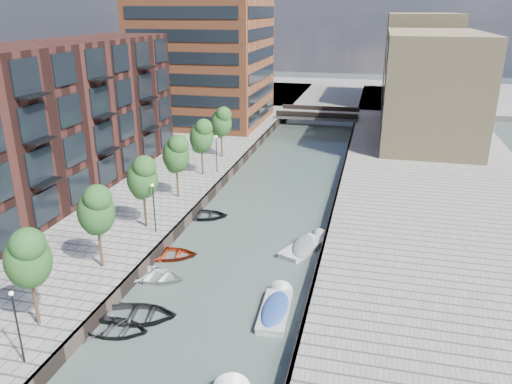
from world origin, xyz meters
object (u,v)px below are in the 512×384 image
at_px(bridge, 318,115).
at_px(motorboat_4, 306,246).
at_px(sloop_1, 113,332).
at_px(motorboat_3, 276,308).
at_px(tree_2, 96,209).
at_px(sloop_3, 153,279).
at_px(tree_1, 27,256).
at_px(tree_5, 201,135).
at_px(tree_3, 142,176).
at_px(tree_6, 221,121).
at_px(sloop_0, 137,319).
at_px(sloop_2, 168,257).
at_px(tree_4, 176,153).
at_px(car, 392,126).
at_px(sloop_4, 202,218).

bearing_deg(bridge, motorboat_4, -84.22).
bearing_deg(sloop_1, motorboat_3, -66.58).
height_order(tree_2, sloop_3, tree_2).
bearing_deg(bridge, tree_1, -97.93).
relative_size(tree_5, sloop_1, 1.35).
relative_size(tree_2, tree_3, 1.00).
bearing_deg(tree_6, sloop_0, -82.05).
bearing_deg(sloop_3, tree_3, 29.65).
xyz_separation_m(tree_1, motorboat_3, (12.56, 5.97, -5.11)).
relative_size(tree_3, sloop_2, 1.30).
xyz_separation_m(tree_4, sloop_0, (4.46, -17.91, -5.31)).
height_order(sloop_2, car, car).
relative_size(bridge, tree_2, 2.18).
xyz_separation_m(tree_3, sloop_1, (3.68, -12.43, -5.31)).
xyz_separation_m(tree_5, sloop_3, (3.40, -20.28, -5.31)).
distance_m(bridge, sloop_1, 59.65).
height_order(tree_4, sloop_3, tree_4).
relative_size(tree_1, sloop_0, 1.19).
distance_m(tree_2, sloop_3, 6.34).
relative_size(tree_6, sloop_3, 1.27).
bearing_deg(sloop_4, sloop_3, 171.31).
xyz_separation_m(tree_4, sloop_3, (3.40, -13.28, -5.31)).
relative_size(tree_3, tree_6, 1.00).
relative_size(bridge, tree_6, 2.18).
height_order(tree_5, car, tree_5).
distance_m(sloop_1, sloop_3, 6.16).
height_order(sloop_1, car, car).
height_order(tree_6, sloop_2, tree_6).
distance_m(tree_1, sloop_0, 7.59).
xyz_separation_m(sloop_1, motorboat_4, (9.47, 13.42, 0.20)).
bearing_deg(tree_4, motorboat_3, -50.12).
height_order(bridge, sloop_2, bridge).
height_order(tree_1, tree_4, same).
bearing_deg(bridge, sloop_2, -96.17).
distance_m(bridge, sloop_0, 58.07).
bearing_deg(tree_1, sloop_0, 34.68).
bearing_deg(tree_3, sloop_4, 57.72).
bearing_deg(motorboat_4, motorboat_3, -93.79).
xyz_separation_m(tree_6, motorboat_4, (13.16, -20.01, -5.11)).
bearing_deg(sloop_3, sloop_4, 2.77).
height_order(tree_4, tree_5, same).
distance_m(tree_1, tree_4, 21.00).
xyz_separation_m(sloop_2, sloop_4, (0.00, 7.87, 0.00)).
distance_m(tree_3, sloop_1, 14.01).
xyz_separation_m(tree_2, motorboat_3, (12.56, -1.03, -5.11)).
relative_size(tree_6, sloop_1, 1.35).
bearing_deg(tree_4, tree_2, -90.00).
xyz_separation_m(tree_1, motorboat_4, (13.16, 14.99, -5.11)).
xyz_separation_m(tree_3, sloop_3, (3.40, -6.28, -5.31)).
height_order(tree_2, car, tree_2).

